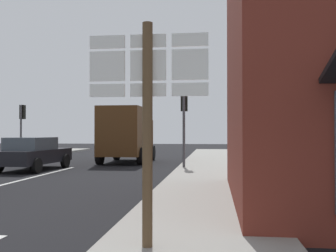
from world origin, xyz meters
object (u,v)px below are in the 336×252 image
delivery_truck (127,133)px  route_sign_post (148,110)px  sedan_far (33,153)px  traffic_light_far_left (22,119)px  traffic_light_near_right (184,112)px

delivery_truck → route_sign_post: size_ratio=1.57×
sedan_far → delivery_truck: bearing=55.8°
sedan_far → route_sign_post: (7.17, -11.21, 1.24)m
sedan_far → route_sign_post: bearing=-57.4°
traffic_light_far_left → delivery_truck: bearing=-15.8°
traffic_light_near_right → sedan_far: bearing=-172.4°
traffic_light_near_right → traffic_light_far_left: bearing=151.5°
delivery_truck → traffic_light_near_right: bearing=-47.3°
delivery_truck → traffic_light_far_left: (-7.30, 2.07, 0.90)m
route_sign_post → traffic_light_near_right: bearing=92.1°
route_sign_post → traffic_light_far_left: (-11.27, 18.00, 0.55)m
sedan_far → traffic_light_far_left: size_ratio=1.25×
traffic_light_far_left → sedan_far: bearing=-58.9°
delivery_truck → traffic_light_near_right: traffic_light_near_right is taller
sedan_far → route_sign_post: 13.37m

